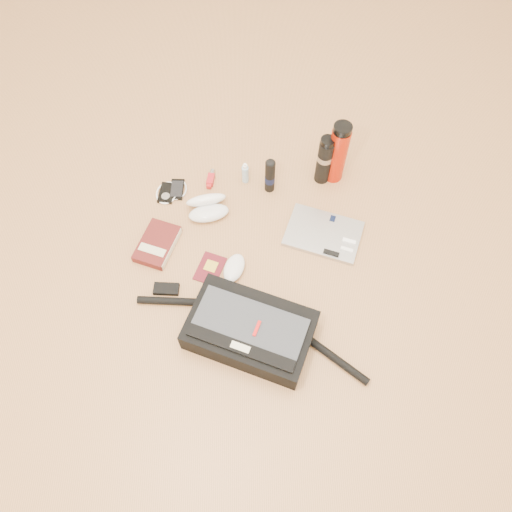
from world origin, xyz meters
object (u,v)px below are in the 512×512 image
(thermos_black, at_px, (325,160))
(thermos_red, at_px, (338,153))
(laptop, at_px, (324,234))
(book, at_px, (157,244))
(messenger_bag, at_px, (249,330))

(thermos_black, distance_m, thermos_red, 0.06)
(laptop, xyz_separation_m, thermos_black, (0.01, 0.28, 0.11))
(book, bearing_deg, thermos_red, 45.32)
(thermos_black, height_order, thermos_red, thermos_red)
(laptop, distance_m, thermos_black, 0.30)
(laptop, height_order, book, book)
(thermos_red, bearing_deg, thermos_black, -165.76)
(thermos_black, bearing_deg, messenger_bag, -114.16)
(book, height_order, thermos_red, thermos_red)
(thermos_black, relative_size, thermos_red, 0.81)
(book, height_order, thermos_black, thermos_black)
(book, xyz_separation_m, thermos_red, (0.71, 0.33, 0.13))
(messenger_bag, xyz_separation_m, book, (-0.35, 0.37, -0.04))
(messenger_bag, bearing_deg, book, 155.08)
(messenger_bag, height_order, thermos_black, thermos_black)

